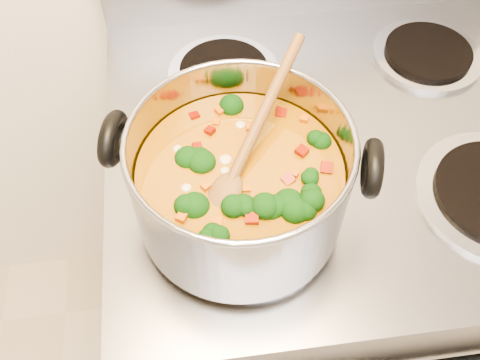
% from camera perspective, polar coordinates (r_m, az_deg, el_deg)
% --- Properties ---
extents(electric_range, '(0.77, 0.70, 1.08)m').
position_cam_1_polar(electric_range, '(1.25, 8.05, -8.43)').
color(electric_range, gray).
rests_on(electric_range, ground).
extents(stockpot, '(0.34, 0.28, 0.17)m').
position_cam_1_polar(stockpot, '(0.69, 0.00, -0.15)').
color(stockpot, '#94939A').
rests_on(stockpot, electric_range).
extents(wooden_spoon, '(0.17, 0.23, 0.10)m').
position_cam_1_polar(wooden_spoon, '(0.66, 0.49, 2.94)').
color(wooden_spoon, brown).
rests_on(wooden_spoon, stockpot).
extents(cooktop_crumbs, '(0.11, 0.01, 0.01)m').
position_cam_1_polar(cooktop_crumbs, '(0.69, 5.66, -15.89)').
color(cooktop_crumbs, black).
rests_on(cooktop_crumbs, electric_range).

